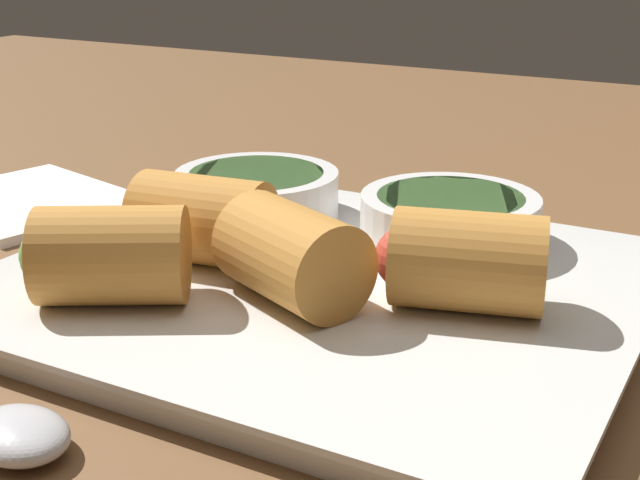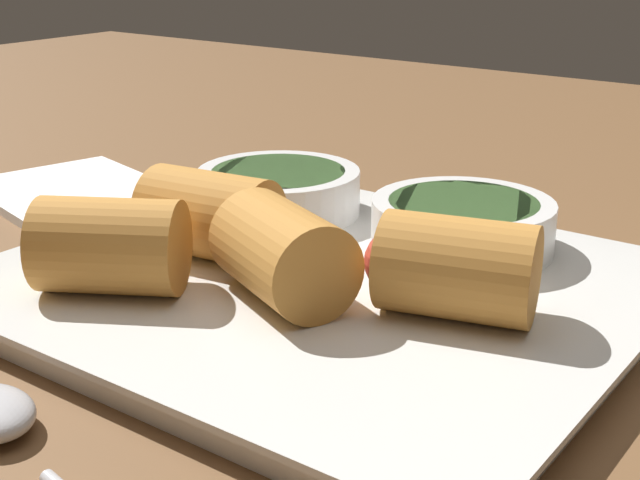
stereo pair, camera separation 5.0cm
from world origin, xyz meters
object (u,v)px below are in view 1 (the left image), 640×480
(dipping_bowl_near, at_px, (450,217))
(dipping_bowl_far, at_px, (257,192))
(serving_plate, at_px, (320,289))
(napkin, at_px, (29,201))
(spoon, at_px, (33,447))

(dipping_bowl_near, distance_m, dipping_bowl_far, 0.11)
(serving_plate, bearing_deg, dipping_bowl_near, 62.73)
(serving_plate, relative_size, napkin, 2.00)
(serving_plate, bearing_deg, spoon, -97.14)
(serving_plate, height_order, napkin, serving_plate)
(dipping_bowl_near, distance_m, spoon, 0.24)
(dipping_bowl_near, distance_m, napkin, 0.27)
(dipping_bowl_near, bearing_deg, spoon, -103.73)
(dipping_bowl_near, xyz_separation_m, spoon, (-0.06, -0.23, -0.02))
(dipping_bowl_near, height_order, spoon, dipping_bowl_near)
(dipping_bowl_far, relative_size, napkin, 0.62)
(spoon, bearing_deg, dipping_bowl_near, 76.27)
(dipping_bowl_far, bearing_deg, dipping_bowl_near, 4.69)
(dipping_bowl_near, relative_size, napkin, 0.62)
(dipping_bowl_far, distance_m, napkin, 0.16)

